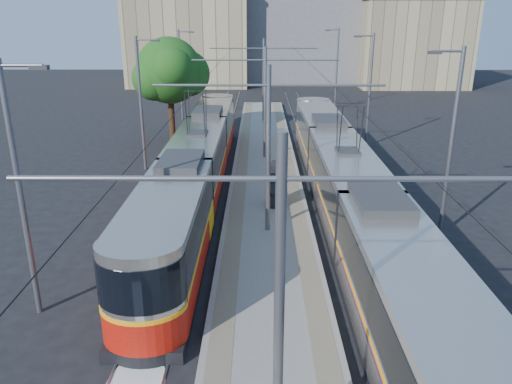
{
  "coord_description": "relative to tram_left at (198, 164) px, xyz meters",
  "views": [
    {
      "loc": [
        -0.38,
        -11.95,
        9.07
      ],
      "look_at": [
        -0.51,
        9.21,
        1.6
      ],
      "focal_mm": 35.0,
      "sensor_mm": 36.0,
      "label": 1
    }
  ],
  "objects": [
    {
      "name": "building_centre",
      "position": [
        9.6,
        50.6,
        5.67
      ],
      "size": [
        18.36,
        14.28,
        14.73
      ],
      "color": "slate",
      "rests_on": "ground"
    },
    {
      "name": "tree",
      "position": [
        -3.08,
        12.23,
        3.51
      ],
      "size": [
        5.31,
        4.91,
        7.72
      ],
      "color": "#382314",
      "rests_on": "ground"
    },
    {
      "name": "shelter",
      "position": [
        4.08,
        -2.5,
        -0.27
      ],
      "size": [
        0.76,
        1.07,
        2.18
      ],
      "rotation": [
        0.0,
        0.0,
        -0.16
      ],
      "color": "black",
      "rests_on": "platform"
    },
    {
      "name": "rails",
      "position": [
        3.6,
        3.6,
        -1.69
      ],
      "size": [
        8.71,
        70.0,
        0.03
      ],
      "color": "gray",
      "rests_on": "ground"
    },
    {
      "name": "ground",
      "position": [
        3.6,
        -13.4,
        -1.71
      ],
      "size": [
        160.0,
        160.0,
        0.0
      ],
      "primitive_type": "plane",
      "color": "black",
      "rests_on": "ground"
    },
    {
      "name": "tram_left",
      "position": [
        0.0,
        0.0,
        0.0
      ],
      "size": [
        2.43,
        28.45,
        5.5
      ],
      "color": "black",
      "rests_on": "ground"
    },
    {
      "name": "building_right",
      "position": [
        23.6,
        44.6,
        4.03
      ],
      "size": [
        14.28,
        10.2,
        11.46
      ],
      "color": "tan",
      "rests_on": "ground"
    },
    {
      "name": "tactile_strip_left",
      "position": [
        2.15,
        3.6,
        -1.4
      ],
      "size": [
        0.7,
        50.0,
        0.01
      ],
      "primitive_type": "cube",
      "color": "gray",
      "rests_on": "platform"
    },
    {
      "name": "street_lamps",
      "position": [
        3.6,
        7.6,
        2.47
      ],
      "size": [
        15.18,
        38.22,
        8.0
      ],
      "color": "slate",
      "rests_on": "ground"
    },
    {
      "name": "catenary",
      "position": [
        3.6,
        0.75,
        2.81
      ],
      "size": [
        9.2,
        70.0,
        7.0
      ],
      "color": "slate",
      "rests_on": "platform"
    },
    {
      "name": "platform",
      "position": [
        3.6,
        3.6,
        -1.56
      ],
      "size": [
        4.0,
        50.0,
        0.3
      ],
      "primitive_type": "cube",
      "color": "gray",
      "rests_on": "ground"
    },
    {
      "name": "tram_right",
      "position": [
        7.2,
        -3.6,
        0.15
      ],
      "size": [
        2.43,
        32.14,
        5.5
      ],
      "color": "black",
      "rests_on": "ground"
    },
    {
      "name": "tactile_strip_right",
      "position": [
        5.05,
        3.6,
        -1.4
      ],
      "size": [
        0.7,
        50.0,
        0.01
      ],
      "primitive_type": "cube",
      "color": "gray",
      "rests_on": "platform"
    },
    {
      "name": "building_left",
      "position": [
        -6.4,
        46.6,
        4.74
      ],
      "size": [
        16.32,
        12.24,
        12.88
      ],
      "color": "tan",
      "rests_on": "ground"
    }
  ]
}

